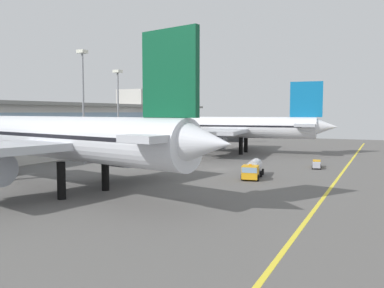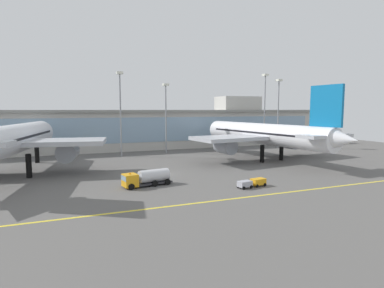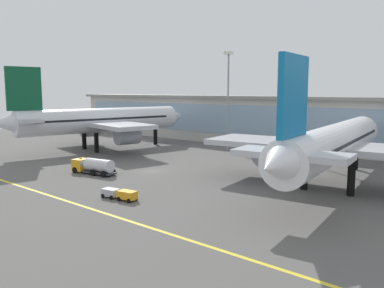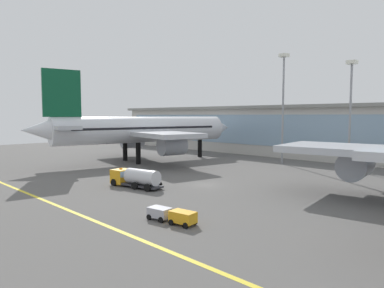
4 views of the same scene
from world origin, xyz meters
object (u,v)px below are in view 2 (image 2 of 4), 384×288
object	(u,v)px
baggage_tug_near	(252,183)
apron_light_mast_far_east	(265,101)
apron_light_mast_east	(278,103)
apron_light_mast_west	(120,102)
airliner_near_right	(264,134)
airliner_near_left	(13,140)
fuel_tanker_truck	(146,178)
apron_light_mast_centre	(166,107)

from	to	relation	value
baggage_tug_near	apron_light_mast_far_east	bearing A→B (deg)	45.14
apron_light_mast_east	baggage_tug_near	bearing A→B (deg)	-130.91
apron_light_mast_west	apron_light_mast_far_east	size ratio (longest dim) A/B	0.93
airliner_near_right	airliner_near_left	bearing A→B (deg)	81.09
airliner_near_left	airliner_near_right	size ratio (longest dim) A/B	0.96
fuel_tanker_truck	apron_light_mast_east	distance (m)	71.83
apron_light_mast_centre	apron_light_mast_far_east	distance (m)	38.24
apron_light_mast_west	apron_light_mast_east	xyz separation A→B (m)	(55.97, 0.03, -0.11)
airliner_near_right	apron_light_mast_centre	world-z (taller)	apron_light_mast_centre
airliner_near_right	baggage_tug_near	world-z (taller)	airliner_near_right
airliner_near_left	apron_light_mast_east	bearing A→B (deg)	-65.19
airliner_near_left	baggage_tug_near	world-z (taller)	airliner_near_left
airliner_near_right	apron_light_mast_centre	xyz separation A→B (m)	(-20.92, 22.76, 7.45)
apron_light_mast_west	apron_light_mast_east	distance (m)	55.97
airliner_near_right	fuel_tanker_truck	size ratio (longest dim) A/B	5.89
airliner_near_right	apron_light_mast_east	distance (m)	31.16
fuel_tanker_truck	apron_light_mast_centre	xyz separation A→B (m)	(16.70, 40.60, 12.94)
fuel_tanker_truck	apron_light_mast_far_east	distance (m)	71.08
airliner_near_left	apron_light_mast_centre	xyz separation A→B (m)	(39.85, 21.12, 6.95)
apron_light_mast_west	apron_light_mast_far_east	world-z (taller)	apron_light_mast_far_east
fuel_tanker_truck	apron_light_mast_centre	world-z (taller)	apron_light_mast_centre
baggage_tug_near	apron_light_mast_far_east	size ratio (longest dim) A/B	0.22
apron_light_mast_west	airliner_near_right	bearing A→B (deg)	-31.33
airliner_near_right	apron_light_mast_west	distance (m)	42.21
apron_light_mast_far_east	fuel_tanker_truck	bearing A→B (deg)	-142.19
fuel_tanker_truck	airliner_near_left	bearing A→B (deg)	-49.57
airliner_near_left	airliner_near_right	bearing A→B (deg)	-80.41
baggage_tug_near	apron_light_mast_centre	bearing A→B (deg)	82.51
airliner_near_left	apron_light_mast_west	bearing A→B (deg)	-41.09
airliner_near_left	apron_light_mast_east	size ratio (longest dim) A/B	2.16
apron_light_mast_west	apron_light_mast_centre	bearing A→B (deg)	5.28
airliner_near_right	apron_light_mast_east	xyz separation A→B (m)	(20.74, 21.47, 8.93)
airliner_near_left	baggage_tug_near	distance (m)	49.42
airliner_near_right	apron_light_mast_west	xyz separation A→B (m)	(-35.22, 21.44, 9.04)
airliner_near_right	apron_light_mast_west	bearing A→B (deg)	51.31
fuel_tanker_truck	baggage_tug_near	world-z (taller)	fuel_tanker_truck
airliner_near_right	apron_light_mast_east	size ratio (longest dim) A/B	2.24
apron_light_mast_east	airliner_near_right	bearing A→B (deg)	-134.01
apron_light_mast_centre	baggage_tug_near	bearing A→B (deg)	-89.18
airliner_near_left	fuel_tanker_truck	bearing A→B (deg)	-118.95
apron_light_mast_centre	apron_light_mast_east	bearing A→B (deg)	-1.77
baggage_tug_near	apron_light_mast_far_east	world-z (taller)	apron_light_mast_far_east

